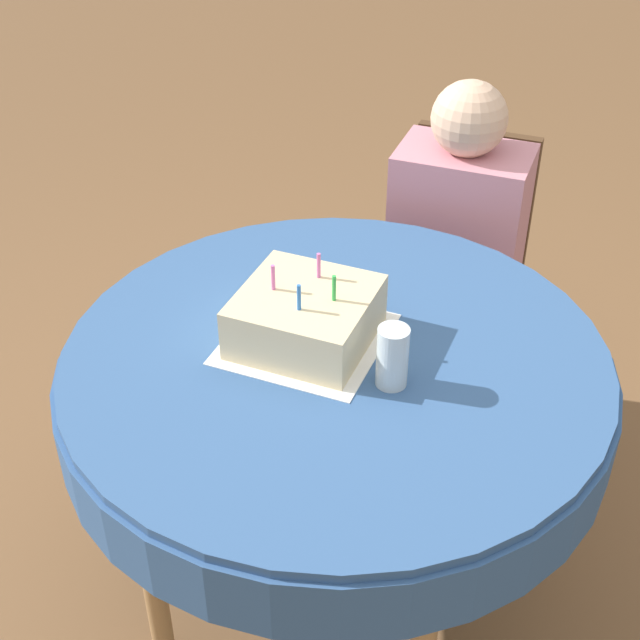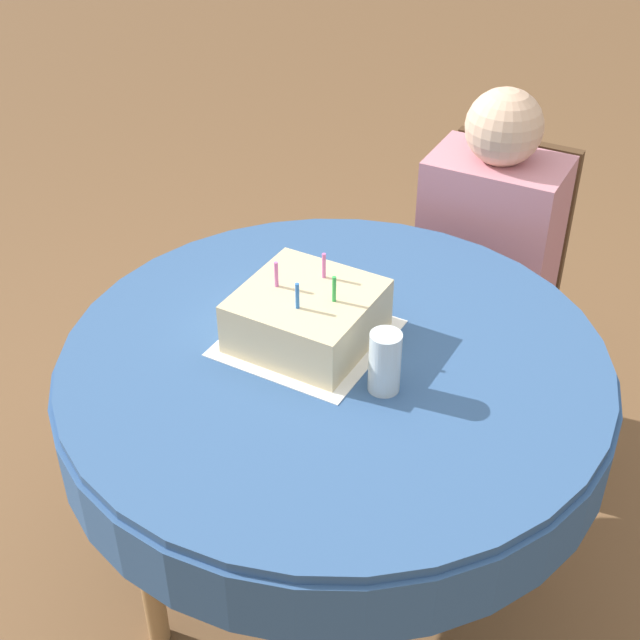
{
  "view_description": "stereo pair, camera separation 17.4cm",
  "coord_description": "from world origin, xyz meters",
  "px_view_note": "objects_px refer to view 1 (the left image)",
  "views": [
    {
      "loc": [
        0.5,
        -1.3,
        1.84
      ],
      "look_at": [
        -0.04,
        0.0,
        0.83
      ],
      "focal_mm": 50.0,
      "sensor_mm": 36.0,
      "label": 1
    },
    {
      "loc": [
        0.66,
        -1.23,
        1.84
      ],
      "look_at": [
        -0.04,
        0.0,
        0.83
      ],
      "focal_mm": 50.0,
      "sensor_mm": 36.0,
      "label": 2
    }
  ],
  "objects_px": {
    "drinking_glass": "(392,357)",
    "person": "(455,240)",
    "chair": "(457,278)",
    "birthday_cake": "(306,316)"
  },
  "relations": [
    {
      "from": "person",
      "to": "drinking_glass",
      "type": "height_order",
      "value": "person"
    },
    {
      "from": "drinking_glass",
      "to": "person",
      "type": "bearing_deg",
      "value": 95.66
    },
    {
      "from": "chair",
      "to": "birthday_cake",
      "type": "bearing_deg",
      "value": -100.22
    },
    {
      "from": "person",
      "to": "drinking_glass",
      "type": "relative_size",
      "value": 8.45
    },
    {
      "from": "chair",
      "to": "drinking_glass",
      "type": "relative_size",
      "value": 6.89
    },
    {
      "from": "person",
      "to": "birthday_cake",
      "type": "height_order",
      "value": "person"
    },
    {
      "from": "birthday_cake",
      "to": "drinking_glass",
      "type": "height_order",
      "value": "birthday_cake"
    },
    {
      "from": "person",
      "to": "chair",
      "type": "bearing_deg",
      "value": 90.0
    },
    {
      "from": "person",
      "to": "birthday_cake",
      "type": "distance_m",
      "value": 0.75
    },
    {
      "from": "person",
      "to": "drinking_glass",
      "type": "distance_m",
      "value": 0.81
    }
  ]
}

